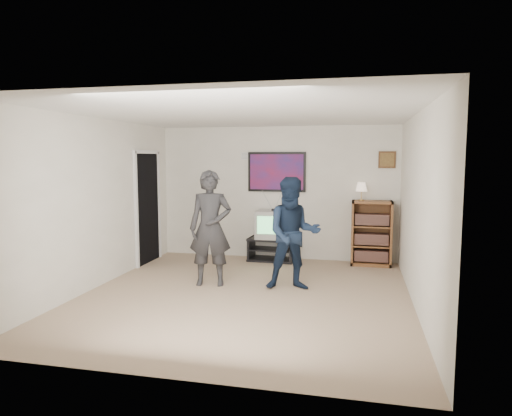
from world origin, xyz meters
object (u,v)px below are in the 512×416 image
at_px(media_stand, 272,249).
at_px(bookshelf, 371,233).
at_px(person_short, 293,234).
at_px(crt_television, 273,224).
at_px(person_tall, 210,228).

distance_m(media_stand, bookshelf, 1.84).
relative_size(media_stand, person_short, 0.54).
relative_size(crt_television, person_short, 0.37).
xyz_separation_m(bookshelf, person_short, (-1.15, -1.82, 0.24)).
xyz_separation_m(bookshelf, person_tall, (-2.40, -1.86, 0.29)).
xyz_separation_m(media_stand, crt_television, (0.02, -0.00, 0.47)).
bearing_deg(person_tall, bookshelf, 26.98).
distance_m(bookshelf, person_short, 2.17).
bearing_deg(person_short, bookshelf, 45.13).
height_order(bookshelf, person_tall, person_tall).
height_order(crt_television, person_tall, person_tall).
xyz_separation_m(crt_television, bookshelf, (1.78, 0.05, -0.11)).
bearing_deg(bookshelf, person_tall, -142.24).
relative_size(media_stand, person_tall, 0.51).
bearing_deg(person_short, person_tall, 169.19).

